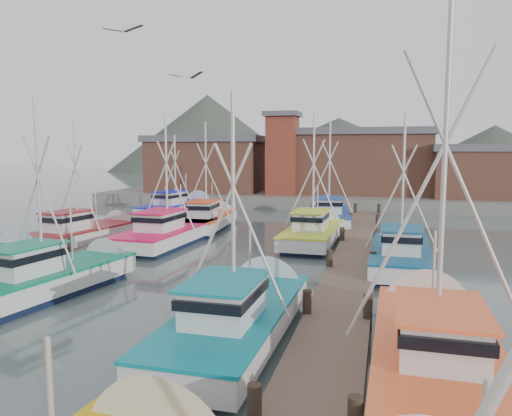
% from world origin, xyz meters
% --- Properties ---
extents(ground, '(260.00, 260.00, 0.00)m').
position_xyz_m(ground, '(0.00, 0.00, 0.00)').
color(ground, '#495756').
rests_on(ground, ground).
extents(dock_left, '(2.30, 46.00, 1.50)m').
position_xyz_m(dock_left, '(-7.00, 4.04, 0.21)').
color(dock_left, brown).
rests_on(dock_left, ground).
extents(dock_right, '(2.30, 46.00, 1.50)m').
position_xyz_m(dock_right, '(7.00, 4.04, 0.21)').
color(dock_right, brown).
rests_on(dock_right, ground).
extents(quay, '(44.00, 16.00, 1.20)m').
position_xyz_m(quay, '(0.00, 37.00, 0.60)').
color(quay, slate).
rests_on(quay, ground).
extents(shed_left, '(12.72, 8.48, 6.20)m').
position_xyz_m(shed_left, '(-11.00, 35.00, 4.34)').
color(shed_left, '#562F26').
rests_on(shed_left, quay).
extents(shed_center, '(14.84, 9.54, 6.90)m').
position_xyz_m(shed_center, '(6.00, 37.00, 4.69)').
color(shed_center, '#562F26').
rests_on(shed_center, quay).
extents(shed_right, '(8.48, 6.36, 5.20)m').
position_xyz_m(shed_right, '(17.00, 34.00, 3.84)').
color(shed_right, '#562F26').
rests_on(shed_right, quay).
extents(lookout_tower, '(3.60, 3.60, 8.50)m').
position_xyz_m(lookout_tower, '(-2.00, 33.00, 5.55)').
color(lookout_tower, maroon).
rests_on(lookout_tower, quay).
extents(distant_hills, '(175.00, 140.00, 42.00)m').
position_xyz_m(distant_hills, '(-12.76, 122.59, 0.00)').
color(distant_hills, '#424B3F').
rests_on(distant_hills, ground).
extents(boat_4, '(3.98, 8.98, 8.73)m').
position_xyz_m(boat_4, '(-4.58, -0.86, 0.68)').
color(boat_4, '#0F1933').
rests_on(boat_4, ground).
extents(boat_5, '(3.43, 9.40, 8.36)m').
position_xyz_m(boat_5, '(4.16, -3.64, 0.68)').
color(boat_5, '#0F1933').
rests_on(boat_5, ground).
extents(boat_7, '(4.52, 9.68, 11.29)m').
position_xyz_m(boat_7, '(9.82, -4.64, 0.69)').
color(boat_7, '#0F1933').
rests_on(boat_7, ground).
extents(boat_8, '(3.70, 10.26, 8.89)m').
position_xyz_m(boat_8, '(-4.46, 10.65, 0.68)').
color(boat_8, '#0F1933').
rests_on(boat_8, ground).
extents(boat_9, '(3.61, 9.28, 8.90)m').
position_xyz_m(boat_9, '(4.23, 12.77, 0.68)').
color(boat_9, '#0F1933').
rests_on(boat_9, ground).
extents(boat_10, '(3.99, 9.12, 8.40)m').
position_xyz_m(boat_10, '(-9.49, 8.75, 0.68)').
color(boat_10, '#0F1933').
rests_on(boat_10, ground).
extents(boat_11, '(3.42, 8.85, 8.33)m').
position_xyz_m(boat_11, '(9.29, 7.29, 0.68)').
color(boat_11, '#0F1933').
rests_on(boat_11, ground).
extents(boat_12, '(3.47, 8.98, 8.60)m').
position_xyz_m(boat_12, '(-4.18, 16.46, 0.68)').
color(boat_12, '#0F1933').
rests_on(boat_12, ground).
extents(boat_13, '(4.15, 10.07, 8.98)m').
position_xyz_m(boat_13, '(4.16, 21.43, 0.68)').
color(boat_13, '#0F1933').
rests_on(boat_13, ground).
extents(boat_14, '(4.26, 9.96, 8.05)m').
position_xyz_m(boat_14, '(-9.57, 23.72, 0.68)').
color(boat_14, '#0F1933').
rests_on(boat_14, ground).
extents(gull_near, '(1.55, 0.63, 0.24)m').
position_xyz_m(gull_near, '(-0.38, -2.36, 9.94)').
color(gull_near, slate).
rests_on(gull_near, ground).
extents(gull_far, '(1.48, 0.65, 0.24)m').
position_xyz_m(gull_far, '(1.19, -0.59, 8.59)').
color(gull_far, slate).
rests_on(gull_far, ground).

